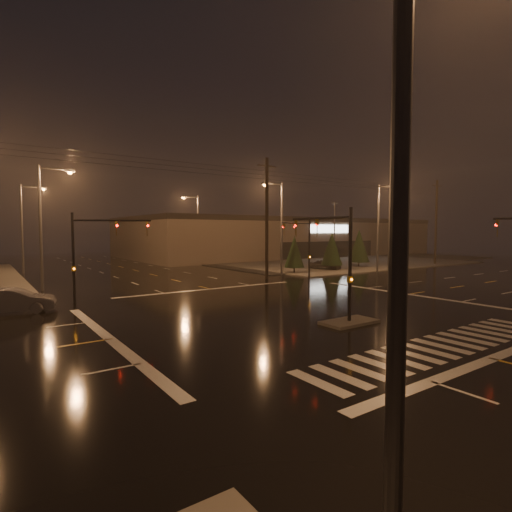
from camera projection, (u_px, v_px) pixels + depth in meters
The scene contains 24 objects.
ground at pixel (298, 311), 23.94m from camera, with size 140.00×140.00×0.00m, color black.
sidewalk_ne at pixel (316, 260), 65.64m from camera, with size 36.00×36.00×0.12m, color #4B4843.
median_island at pixel (349, 322), 20.67m from camera, with size 3.00×1.60×0.15m, color #4B4843.
crosswalk at pixel (441, 346), 16.58m from camera, with size 15.00×2.60×0.01m, color beige.
stop_bar_near at pixel (492, 359), 14.95m from camera, with size 16.00×0.50×0.01m, color beige.
stop_bar_far at pixel (211, 289), 32.94m from camera, with size 16.00×0.50×0.01m, color beige.
parking_lot at pixel (346, 259), 66.86m from camera, with size 50.00×24.00×0.08m, color black.
retail_building at pixel (280, 236), 81.34m from camera, with size 60.20×28.30×7.20m.
signal_mast_median at pixel (337, 250), 21.20m from camera, with size 0.25×4.59×6.00m.
signal_mast_ne at pixel (304, 242), 37.43m from camera, with size 4.84×1.86×6.00m.
signal_mast_nw at pixel (90, 246), 26.56m from camera, with size 4.84×1.86×6.00m.
streetlight_0 at pixel (416, 148), 4.91m from camera, with size 2.77×0.32×10.00m.
streetlight_1 at pixel (45, 218), 31.90m from camera, with size 2.77×0.32×10.00m.
streetlight_2 at pixel (25, 222), 44.99m from camera, with size 2.77×0.32×10.00m.
streetlight_3 at pixel (279, 222), 43.06m from camera, with size 2.77×0.32×10.00m.
streetlight_4 at pixel (196, 224), 59.42m from camera, with size 2.77×0.32×10.00m.
streetlight_6 at pixel (380, 222), 45.31m from camera, with size 0.32×2.77×10.00m.
utility_pole_1 at pixel (267, 218), 39.59m from camera, with size 2.20×0.32×12.00m.
utility_pole_2 at pixel (436, 222), 56.75m from camera, with size 2.20×0.32×12.00m.
conifer_0 at pixel (294, 252), 44.96m from camera, with size 2.27×2.27×4.24m.
conifer_1 at pixel (332, 248), 48.12m from camera, with size 2.55×2.55×4.69m.
conifer_2 at pixel (359, 246), 52.84m from camera, with size 2.77×2.77×5.03m.
car_parked at pixel (325, 265), 49.29m from camera, with size 1.53×3.79×1.29m, color black.
car_crossing at pixel (14, 301), 23.18m from camera, with size 1.55×4.44×1.46m, color slate.
Camera 1 is at (-15.67, -17.95, 4.78)m, focal length 28.00 mm.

